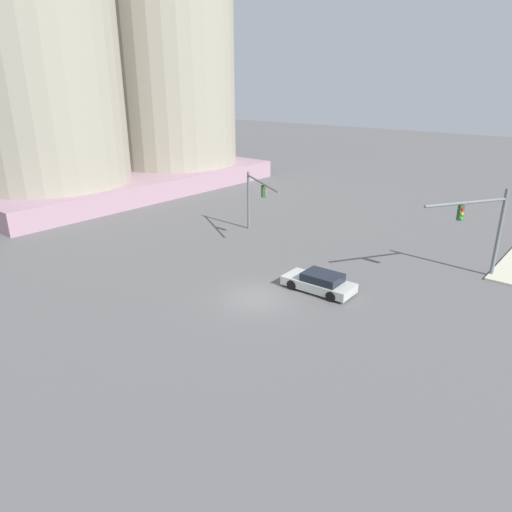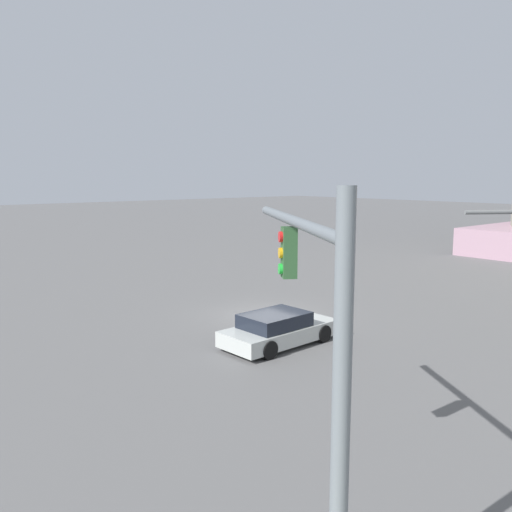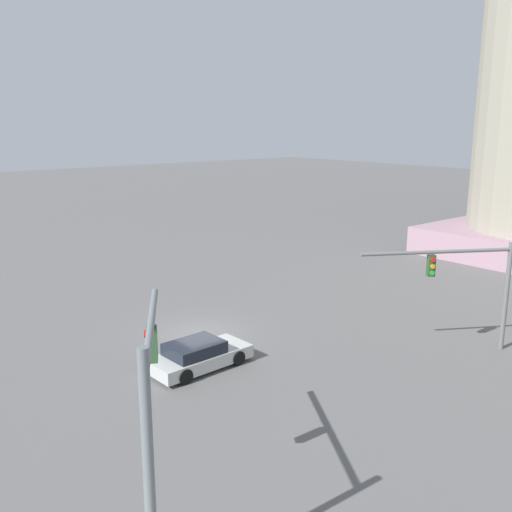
% 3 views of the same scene
% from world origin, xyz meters
% --- Properties ---
extents(ground_plane, '(212.00, 212.00, 0.00)m').
position_xyz_m(ground_plane, '(0.00, 0.00, 0.00)').
color(ground_plane, '#5A595A').
extents(traffic_signal_near_corner, '(5.33, 3.42, 5.94)m').
position_xyz_m(traffic_signal_near_corner, '(11.57, -9.14, 3.92)').
color(traffic_signal_near_corner, slate).
rests_on(traffic_signal_near_corner, ground).
extents(traffic_signal_opposite_side, '(3.77, 6.12, 5.04)m').
position_xyz_m(traffic_signal_opposite_side, '(9.55, 8.05, 3.59)').
color(traffic_signal_opposite_side, slate).
rests_on(traffic_signal_opposite_side, ground).
extents(sedan_car_approaching, '(2.12, 4.52, 1.21)m').
position_xyz_m(sedan_car_approaching, '(3.31, -2.30, 0.58)').
color(sedan_car_approaching, '#B3B7B2').
rests_on(sedan_car_approaching, ground).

